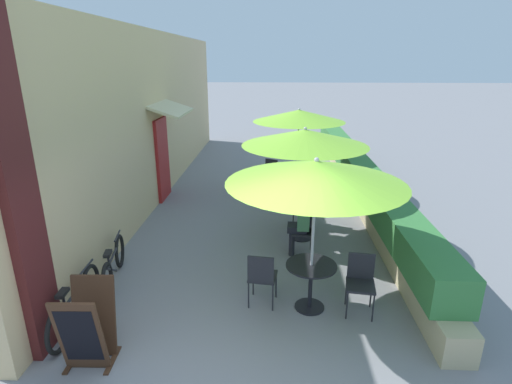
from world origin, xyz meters
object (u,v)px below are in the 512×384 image
(coffee_cup_far, at_px, (295,164))
(bicycle_second, at_px, (114,264))
(coffee_cup_mid, at_px, (301,205))
(cafe_chair_mid_right, at_px, (306,229))
(patio_umbrella_mid, at_px, (305,138))
(menu_board, at_px, (88,326))
(cafe_chair_near_right, at_px, (361,279))
(patio_table_far, at_px, (297,174))
(cafe_chair_far_right, at_px, (273,171))
(patio_table_near, at_px, (311,277))
(cafe_chair_mid_left, at_px, (298,203))
(cafe_chair_far_left, at_px, (316,170))
(seated_patron_mid_right, at_px, (300,220))
(patio_table_mid, at_px, (302,215))
(cafe_chair_near_left, at_px, (262,275))
(patio_umbrella_near, at_px, (316,172))
(cafe_chair_far_back, at_px, (302,181))
(seated_patron_mid_left, at_px, (304,195))
(bicycle_leaning, at_px, (75,304))
(patio_umbrella_far, at_px, (299,116))

(coffee_cup_far, xyz_separation_m, bicycle_second, (-3.21, -4.95, -0.45))
(coffee_cup_mid, bearing_deg, cafe_chair_mid_right, -83.38)
(patio_umbrella_mid, xyz_separation_m, menu_board, (-2.78, -3.68, -1.59))
(cafe_chair_near_right, xyz_separation_m, patio_table_far, (-0.63, 5.50, -0.01))
(cafe_chair_far_right, bearing_deg, menu_board, -77.73)
(patio_table_near, distance_m, cafe_chair_mid_left, 3.15)
(patio_table_near, bearing_deg, coffee_cup_mid, 90.37)
(patio_table_near, distance_m, cafe_chair_far_left, 5.94)
(cafe_chair_mid_left, xyz_separation_m, bicycle_second, (-3.17, -2.55, -0.20))
(seated_patron_mid_right, distance_m, bicycle_second, 3.34)
(coffee_cup_mid, height_order, menu_board, menu_board)
(cafe_chair_far_right, bearing_deg, coffee_cup_far, 10.19)
(bicycle_second, bearing_deg, cafe_chair_mid_left, 28.39)
(cafe_chair_near_right, bearing_deg, patio_table_mid, -66.47)
(cafe_chair_near_left, bearing_deg, coffee_cup_mid, 81.26)
(cafe_chair_mid_right, height_order, patio_table_far, cafe_chair_mid_right)
(patio_umbrella_near, relative_size, bicycle_second, 1.52)
(cafe_chair_near_right, height_order, seated_patron_mid_right, seated_patron_mid_right)
(cafe_chair_mid_left, bearing_deg, cafe_chair_near_left, -9.08)
(cafe_chair_far_right, bearing_deg, cafe_chair_far_back, -23.85)
(patio_table_mid, bearing_deg, cafe_chair_far_back, 86.56)
(seated_patron_mid_left, height_order, coffee_cup_far, seated_patron_mid_left)
(patio_umbrella_mid, distance_m, coffee_cup_mid, 1.34)
(cafe_chair_near_right, relative_size, coffee_cup_mid, 9.67)
(patio_umbrella_near, relative_size, patio_table_mid, 3.30)
(coffee_cup_mid, height_order, bicycle_leaning, coffee_cup_mid)
(patio_umbrella_near, xyz_separation_m, patio_table_far, (0.08, 5.48, -1.59))
(cafe_chair_far_back, bearing_deg, menu_board, 153.67)
(patio_umbrella_far, bearing_deg, patio_table_near, -90.88)
(patio_table_mid, bearing_deg, bicycle_leaning, -137.63)
(coffee_cup_mid, bearing_deg, bicycle_leaning, -138.14)
(cafe_chair_mid_right, xyz_separation_m, cafe_chair_far_back, (0.11, 3.04, 0.00))
(cafe_chair_far_back, relative_size, bicycle_second, 0.54)
(coffee_cup_far, bearing_deg, seated_patron_mid_right, -91.25)
(patio_table_near, xyz_separation_m, coffee_cup_far, (0.03, 5.55, 0.25))
(cafe_chair_near_right, distance_m, cafe_chair_far_back, 4.82)
(cafe_chair_mid_right, height_order, patio_umbrella_far, patio_umbrella_far)
(patio_table_mid, bearing_deg, menu_board, -127.04)
(patio_table_far, height_order, cafe_chair_far_back, cafe_chair_far_back)
(cafe_chair_near_right, height_order, bicycle_second, cafe_chair_near_right)
(cafe_chair_far_left, bearing_deg, patio_table_near, 53.21)
(cafe_chair_mid_right, height_order, coffee_cup_far, cafe_chair_mid_right)
(cafe_chair_mid_left, xyz_separation_m, cafe_chair_far_left, (0.66, 2.75, 0.00))
(patio_table_mid, distance_m, bicycle_second, 3.70)
(patio_umbrella_near, xyz_separation_m, seated_patron_mid_right, (-0.05, 1.74, -1.41))
(seated_patron_mid_left, height_order, patio_table_far, seated_patron_mid_left)
(cafe_chair_far_back, bearing_deg, cafe_chair_near_left, 169.07)
(cafe_chair_near_left, xyz_separation_m, patio_table_mid, (0.74, 2.42, -0.01))
(cafe_chair_far_left, bearing_deg, cafe_chair_mid_left, 46.03)
(cafe_chair_near_right, xyz_separation_m, cafe_chair_mid_right, (-0.66, 1.75, 0.00))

